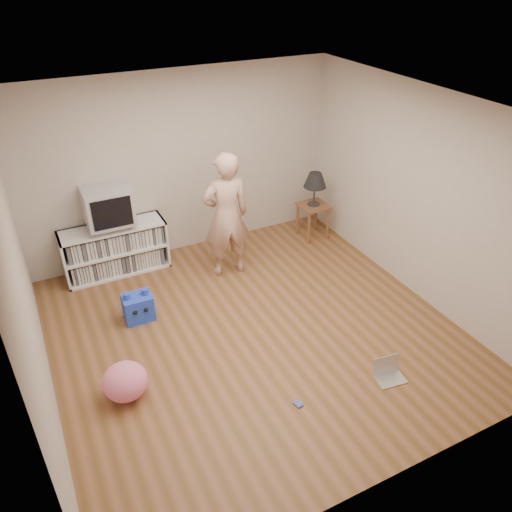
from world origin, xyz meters
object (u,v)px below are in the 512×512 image
object	(u,v)px
media_unit	(115,249)
crt_tv	(108,205)
side_table	(313,213)
table_lamp	(315,181)
laptop	(388,372)
person	(226,216)
plush_pink	(125,382)
dvd_deck	(111,225)
plush_blue	(138,307)

from	to	relation	value
media_unit	crt_tv	world-z (taller)	crt_tv
media_unit	side_table	distance (m)	2.98
side_table	table_lamp	size ratio (longest dim) A/B	1.07
table_lamp	laptop	distance (m)	3.20
laptop	person	bearing A→B (deg)	112.32
plush_pink	dvd_deck	bearing A→B (deg)	78.72
media_unit	person	size ratio (longest dim) A/B	0.80
dvd_deck	plush_blue	bearing A→B (deg)	-91.09
person	plush_blue	distance (m)	1.63
crt_tv	side_table	xyz separation A→B (m)	(2.96, -0.37, -0.60)
crt_tv	side_table	bearing A→B (deg)	-7.07
plush_blue	plush_pink	bearing A→B (deg)	-109.70
plush_blue	crt_tv	bearing A→B (deg)	90.05
plush_pink	side_table	bearing A→B (deg)	29.93
media_unit	plush_pink	world-z (taller)	media_unit
media_unit	dvd_deck	distance (m)	0.39
person	laptop	xyz separation A→B (m)	(0.70, -2.61, -0.82)
person	laptop	bearing A→B (deg)	109.40
plush_blue	laptop	bearing A→B (deg)	-44.55
person	laptop	world-z (taller)	person
media_unit	crt_tv	distance (m)	0.67
side_table	person	bearing A→B (deg)	-168.16
media_unit	person	bearing A→B (deg)	-27.65
dvd_deck	plush_pink	bearing A→B (deg)	-101.28
media_unit	dvd_deck	xyz separation A→B (m)	(0.00, -0.02, 0.39)
laptop	plush_blue	xyz separation A→B (m)	(-2.09, 2.14, 0.11)
table_lamp	plush_blue	distance (m)	3.18
person	side_table	bearing A→B (deg)	-163.70
dvd_deck	table_lamp	world-z (taller)	table_lamp
side_table	laptop	bearing A→B (deg)	-106.82
laptop	plush_blue	bearing A→B (deg)	141.69
table_lamp	person	xyz separation A→B (m)	(-1.59, -0.33, -0.07)
dvd_deck	plush_pink	world-z (taller)	dvd_deck
dvd_deck	table_lamp	size ratio (longest dim) A/B	0.87
table_lamp	laptop	bearing A→B (deg)	-106.82
person	plush_pink	xyz separation A→B (m)	(-1.84, -1.64, -0.68)
side_table	crt_tv	bearing A→B (deg)	172.93
media_unit	crt_tv	size ratio (longest dim) A/B	2.33
laptop	plush_pink	size ratio (longest dim) A/B	0.75
plush_blue	person	bearing A→B (deg)	19.79
plush_blue	plush_pink	size ratio (longest dim) A/B	0.89
crt_tv	table_lamp	xyz separation A→B (m)	(2.96, -0.37, -0.08)
side_table	table_lamp	world-z (taller)	table_lamp
plush_blue	dvd_deck	bearing A→B (deg)	90.05
crt_tv	side_table	size ratio (longest dim) A/B	1.09
side_table	laptop	world-z (taller)	side_table
side_table	plush_pink	world-z (taller)	side_table
table_lamp	media_unit	bearing A→B (deg)	172.57
side_table	table_lamp	distance (m)	0.53
person	plush_pink	bearing A→B (deg)	46.18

